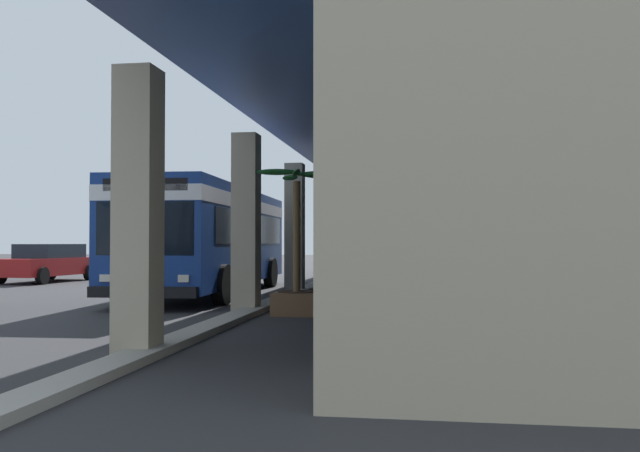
# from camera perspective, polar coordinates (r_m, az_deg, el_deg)

# --- Properties ---
(ground) EXTENTS (120.00, 120.00, 0.00)m
(ground) POSITION_cam_1_polar(r_m,az_deg,el_deg) (20.77, 12.01, -5.60)
(ground) COLOR #2D2D30
(curb_strip) EXTENTS (34.82, 0.50, 0.12)m
(curb_strip) POSITION_cam_1_polar(r_m,az_deg,el_deg) (20.86, -1.56, -5.44)
(curb_strip) COLOR #9E998E
(curb_strip) RESTS_ON ground
(plaza_building) EXTENTS (29.32, 17.33, 7.80)m
(plaza_building) POSITION_cam_1_polar(r_m,az_deg,el_deg) (21.46, 24.77, 5.07)
(plaza_building) COLOR #B2A88E
(plaza_building) RESTS_ON ground
(transit_bus) EXTENTS (11.31, 3.15, 3.34)m
(transit_bus) POSITION_cam_1_polar(r_m,az_deg,el_deg) (20.73, -9.13, -0.50)
(transit_bus) COLOR navy
(transit_bus) RESTS_ON ground
(parked_sedan_red) EXTENTS (4.55, 2.29, 1.47)m
(parked_sedan_red) POSITION_cam_1_polar(r_m,az_deg,el_deg) (28.44, -21.91, -2.86)
(parked_sedan_red) COLOR maroon
(parked_sedan_red) RESTS_ON ground
(potted_palm) EXTENTS (1.67, 1.62, 3.13)m
(potted_palm) POSITION_cam_1_polar(r_m,az_deg,el_deg) (14.46, -1.98, -4.68)
(potted_palm) COLOR brown
(potted_palm) RESTS_ON ground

